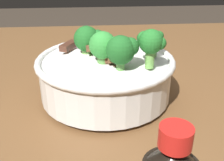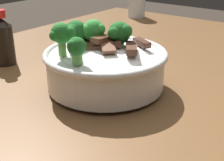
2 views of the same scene
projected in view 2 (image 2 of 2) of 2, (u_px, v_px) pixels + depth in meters
The scene contains 4 objects.
dining_table at pixel (119, 119), 0.70m from camera, with size 1.41×1.05×0.79m.
rice_bowl at pixel (104, 62), 0.63m from camera, with size 0.25×0.25×0.14m.
drinking_glass at pixel (137, 4), 1.26m from camera, with size 0.07×0.07×0.12m.
soy_sauce_bottle at pixel (3, 41), 0.76m from camera, with size 0.05×0.05×0.14m.
Camera 2 is at (0.49, 0.36, 1.07)m, focal length 49.89 mm.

